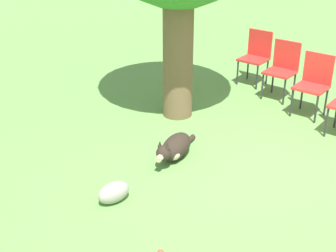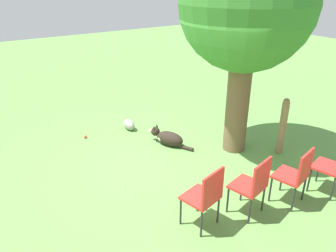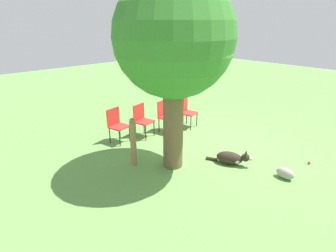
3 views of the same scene
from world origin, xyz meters
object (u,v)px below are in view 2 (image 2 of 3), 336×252
dog (168,138)px  red_chair_1 (253,183)px  red_chair_2 (296,173)px  red_chair_3 (335,164)px  red_chair_0 (206,195)px  tennis_ball (85,137)px  oak_tree (247,6)px  fence_post (283,126)px

dog → red_chair_1: 2.50m
red_chair_2 → red_chair_3: bearing=-116.7°
red_chair_1 → red_chair_2: size_ratio=1.00×
red_chair_0 → red_chair_1: same height
dog → red_chair_2: bearing=165.5°
red_chair_2 → tennis_ball: size_ratio=13.52×
oak_tree → red_chair_2: oak_tree is taller
oak_tree → fence_post: size_ratio=3.47×
red_chair_2 → tennis_ball: (-3.86, -1.79, -0.50)m
fence_post → tennis_ball: bearing=-132.9°
fence_post → tennis_ball: 4.03m
red_chair_0 → red_chair_1: (0.17, 0.72, 0.00)m
oak_tree → red_chair_2: bearing=-16.2°
dog → red_chair_2: (2.64, 0.50, 0.38)m
red_chair_0 → red_chair_2: bearing=-116.7°
dog → tennis_ball: 1.79m
oak_tree → dog: oak_tree is taller
fence_post → red_chair_2: bearing=-44.9°
red_chair_3 → dog: bearing=10.3°
red_chair_1 → dog: bearing=-18.1°
red_chair_2 → fence_post: bearing=-57.9°
dog → fence_post: fence_post is taller
red_chair_0 → red_chair_2: size_ratio=1.00×
red_chair_0 → red_chair_2: 1.47m
dog → red_chair_0: size_ratio=1.05×
fence_post → red_chair_3: (1.31, -0.41, -0.04)m
red_chair_1 → tennis_ball: (-3.68, -1.08, -0.50)m
fence_post → red_chair_0: fence_post is taller
oak_tree → red_chair_1: 2.95m
fence_post → red_chair_2: size_ratio=1.23×
red_chair_0 → red_chair_2: (0.35, 1.43, 0.00)m
oak_tree → fence_post: bearing=45.1°
oak_tree → fence_post: oak_tree is taller
red_chair_1 → tennis_ball: size_ratio=13.52×
red_chair_2 → red_chair_3: 0.74m
red_chair_0 → red_chair_1: bearing=-116.7°
red_chair_0 → fence_post: bearing=-85.9°
tennis_ball → red_chair_3: bearing=31.9°
fence_post → red_chair_1: 2.08m
dog → red_chair_0: (2.29, -0.94, 0.38)m
dog → fence_post: bearing=-157.8°
red_chair_0 → dog: bearing=-35.3°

